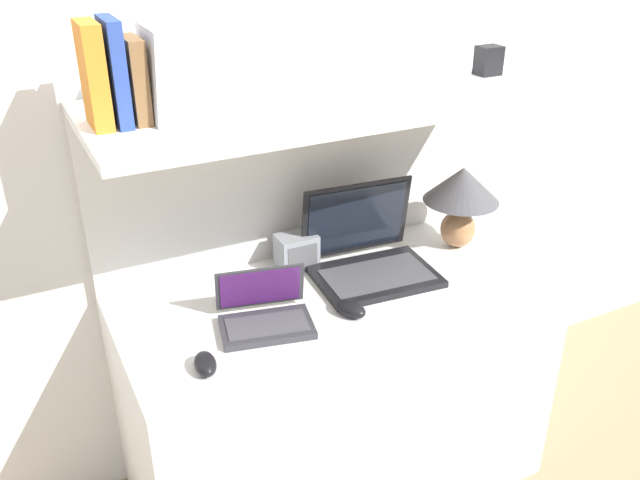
# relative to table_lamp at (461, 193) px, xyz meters

# --- Properties ---
(wall_back) EXTENTS (6.00, 0.05, 2.40)m
(wall_back) POSITION_rel_table_lamp_xyz_m (-0.50, 0.26, 0.26)
(wall_back) COLOR white
(wall_back) RESTS_ON ground_plane
(desk) EXTENTS (1.29, 0.58, 0.75)m
(desk) POSITION_rel_table_lamp_xyz_m (-0.50, -0.09, -0.57)
(desk) COLOR white
(desk) RESTS_ON ground_plane
(back_riser) EXTENTS (1.29, 0.04, 1.30)m
(back_riser) POSITION_rel_table_lamp_xyz_m (-0.50, 0.22, -0.29)
(back_riser) COLOR white
(back_riser) RESTS_ON ground_plane
(shelf) EXTENTS (1.29, 0.53, 0.03)m
(shelf) POSITION_rel_table_lamp_xyz_m (-0.50, -0.02, 0.37)
(shelf) COLOR white
(shelf) RESTS_ON back_riser
(table_lamp) EXTENTS (0.25, 0.25, 0.28)m
(table_lamp) POSITION_rel_table_lamp_xyz_m (0.00, 0.00, 0.00)
(table_lamp) COLOR #B27A4C
(table_lamp) RESTS_ON desk
(laptop_large) EXTENTS (0.39, 0.33, 0.27)m
(laptop_large) POSITION_rel_table_lamp_xyz_m (-0.36, -0.02, -0.14)
(laptop_large) COLOR black
(laptop_large) RESTS_ON desk
(laptop_small) EXTENTS (0.28, 0.23, 0.15)m
(laptop_small) POSITION_rel_table_lamp_xyz_m (-0.76, -0.15, -0.16)
(laptop_small) COLOR #333338
(laptop_small) RESTS_ON desk
(computer_mouse) EXTENTS (0.09, 0.11, 0.04)m
(computer_mouse) POSITION_rel_table_lamp_xyz_m (-0.53, -0.21, -0.17)
(computer_mouse) COLOR black
(computer_mouse) RESTS_ON desk
(second_mouse) EXTENTS (0.07, 0.10, 0.04)m
(second_mouse) POSITION_rel_table_lamp_xyz_m (-0.97, -0.27, -0.17)
(second_mouse) COLOR black
(second_mouse) RESTS_ON desk
(router_box) EXTENTS (0.12, 0.09, 0.11)m
(router_box) POSITION_rel_table_lamp_xyz_m (-0.54, 0.11, -0.14)
(router_box) COLOR gray
(router_box) RESTS_ON desk
(book_orange) EXTENTS (0.04, 0.13, 0.23)m
(book_orange) POSITION_rel_table_lamp_xyz_m (-1.09, -0.02, 0.50)
(book_orange) COLOR orange
(book_orange) RESTS_ON shelf
(book_blue) EXTENTS (0.03, 0.14, 0.24)m
(book_blue) POSITION_rel_table_lamp_xyz_m (-1.04, -0.02, 0.50)
(book_blue) COLOR #284293
(book_blue) RESTS_ON shelf
(book_brown) EXTENTS (0.04, 0.12, 0.19)m
(book_brown) POSITION_rel_table_lamp_xyz_m (-1.00, -0.02, 0.48)
(book_brown) COLOR brown
(book_brown) RESTS_ON shelf
(book_white) EXTENTS (0.05, 0.18, 0.21)m
(book_white) POSITION_rel_table_lamp_xyz_m (-0.96, -0.02, 0.49)
(book_white) COLOR silver
(book_white) RESTS_ON shelf
(shelf_gadget) EXTENTS (0.07, 0.06, 0.08)m
(shelf_gadget) POSITION_rel_table_lamp_xyz_m (0.03, -0.02, 0.43)
(shelf_gadget) COLOR black
(shelf_gadget) RESTS_ON shelf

